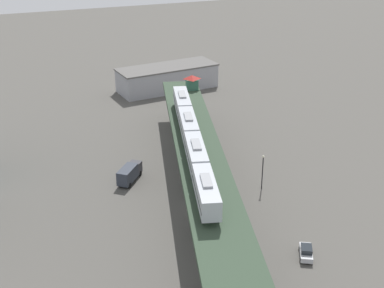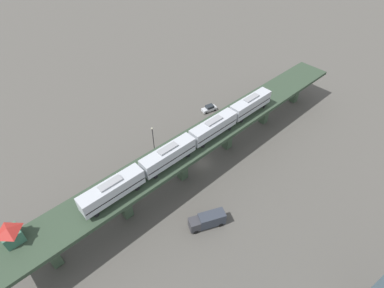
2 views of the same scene
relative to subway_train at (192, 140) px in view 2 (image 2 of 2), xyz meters
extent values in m
plane|color=#4C4944|center=(0.13, -5.05, -11.28)|extent=(400.00, 400.00, 0.00)
cube|color=#2C3D2C|center=(0.13, -5.05, -2.94)|extent=(31.29, 91.15, 0.80)
cube|color=#384C38|center=(-9.56, -42.31, -7.31)|extent=(2.20, 2.20, 7.94)
cube|color=#384C38|center=(-5.78, -27.79, -7.31)|extent=(2.20, 2.20, 7.94)
cube|color=#384C38|center=(-2.01, -13.27, -7.31)|extent=(2.20, 2.20, 7.94)
cube|color=#384C38|center=(1.77, 1.24, -7.31)|extent=(2.20, 2.20, 7.94)
cube|color=#384C38|center=(5.55, 15.76, -7.31)|extent=(2.20, 2.20, 7.94)
cube|color=#384C38|center=(9.32, 30.28, -7.31)|extent=(2.20, 2.20, 7.94)
cube|color=#ADB2BA|center=(-4.76, -18.29, 0.00)|extent=(5.73, 12.32, 3.10)
cube|color=black|center=(-4.76, -18.29, -0.30)|extent=(5.71, 12.10, 0.24)
cube|color=gray|center=(-4.76, -18.29, 1.73)|extent=(2.41, 4.42, 0.36)
cylinder|color=black|center=(-6.97, -22.06, -2.12)|extent=(0.42, 0.87, 0.84)
cylinder|color=black|center=(-4.66, -22.66, -2.12)|extent=(0.42, 0.87, 0.84)
cylinder|color=black|center=(-4.85, -13.93, -2.12)|extent=(0.42, 0.87, 0.84)
cylinder|color=black|center=(-2.55, -14.53, -2.12)|extent=(0.42, 0.87, 0.84)
cube|color=#ADB2BA|center=(-1.59, -6.10, 0.00)|extent=(5.73, 12.32, 3.10)
cube|color=black|center=(-1.59, -6.10, -0.30)|extent=(5.71, 12.10, 0.24)
cube|color=gray|center=(-1.59, -6.10, 1.73)|extent=(2.41, 4.42, 0.36)
cylinder|color=black|center=(-3.80, -9.86, -2.12)|extent=(0.42, 0.87, 0.84)
cylinder|color=black|center=(-1.49, -10.46, -2.12)|extent=(0.42, 0.87, 0.84)
cylinder|color=black|center=(-1.68, -1.73, -2.12)|extent=(0.42, 0.87, 0.84)
cylinder|color=black|center=(0.62, -2.33, -2.12)|extent=(0.42, 0.87, 0.84)
cube|color=#ADB2BA|center=(1.59, 6.10, 0.00)|extent=(5.73, 12.32, 3.10)
cube|color=black|center=(1.59, 6.10, -0.30)|extent=(5.71, 12.10, 0.24)
cube|color=gray|center=(1.59, 6.10, 1.73)|extent=(2.41, 4.42, 0.36)
cylinder|color=black|center=(-0.62, 2.33, -2.12)|extent=(0.42, 0.87, 0.84)
cylinder|color=black|center=(1.68, 1.73, -2.12)|extent=(0.42, 0.87, 0.84)
cylinder|color=black|center=(1.49, 10.46, -2.12)|extent=(0.42, 0.87, 0.84)
cylinder|color=black|center=(3.80, 9.86, -2.12)|extent=(0.42, 0.87, 0.84)
cube|color=#ADB2BA|center=(4.76, 18.29, 0.00)|extent=(5.73, 12.32, 3.10)
cube|color=black|center=(4.76, 18.29, -0.30)|extent=(5.71, 12.10, 0.24)
cube|color=gray|center=(4.76, 18.29, 1.73)|extent=(2.41, 4.42, 0.36)
cylinder|color=black|center=(2.55, 14.53, -2.12)|extent=(0.42, 0.87, 0.84)
cylinder|color=black|center=(4.85, 13.93, -2.12)|extent=(0.42, 0.87, 0.84)
cylinder|color=black|center=(4.66, 22.66, -2.12)|extent=(0.42, 0.87, 0.84)
cylinder|color=black|center=(6.97, 22.06, -2.12)|extent=(0.42, 0.87, 0.84)
cube|color=#33604C|center=(12.47, 32.83, -1.29)|extent=(3.41, 3.41, 2.50)
pyramid|color=maroon|center=(12.47, 32.83, 0.41)|extent=(3.93, 3.93, 0.90)
cube|color=#AD1E1E|center=(9.89, 13.00, -10.55)|extent=(2.96, 4.73, 0.80)
cube|color=#1E2328|center=(9.85, 12.86, -9.77)|extent=(2.19, 2.57, 0.76)
cylinder|color=black|center=(8.67, 11.87, -10.95)|extent=(0.42, 0.70, 0.66)
cylinder|color=black|center=(10.31, 11.39, -10.95)|extent=(0.42, 0.70, 0.66)
cylinder|color=black|center=(9.47, 14.61, -10.95)|extent=(0.42, 0.70, 0.66)
cylinder|color=black|center=(11.11, 14.13, -10.95)|extent=(0.42, 0.70, 0.66)
cube|color=#B7BABF|center=(9.44, -24.01, -10.55)|extent=(3.65, 4.73, 0.80)
cube|color=#1E2328|center=(9.37, -24.14, -9.77)|extent=(2.48, 2.71, 0.76)
cylinder|color=black|center=(8.01, -24.87, -10.95)|extent=(0.52, 0.70, 0.66)
cylinder|color=black|center=(9.52, -25.67, -10.95)|extent=(0.52, 0.70, 0.66)
cylinder|color=black|center=(9.36, -22.35, -10.95)|extent=(0.52, 0.70, 0.66)
cylinder|color=black|center=(10.87, -23.15, -10.95)|extent=(0.52, 0.70, 0.66)
cube|color=#333338|center=(-7.72, 11.22, -9.63)|extent=(2.97, 2.94, 2.30)
cube|color=#2D333D|center=(-9.99, 8.43, -9.43)|extent=(5.06, 5.49, 2.70)
cylinder|color=black|center=(-6.95, 10.60, -10.78)|extent=(0.90, 1.00, 1.00)
cylinder|color=black|center=(-8.49, 11.85, -10.78)|extent=(0.90, 1.00, 1.00)
cylinder|color=black|center=(-10.17, 6.56, -10.78)|extent=(0.90, 1.00, 1.00)
cylinder|color=black|center=(-11.78, 7.87, -10.78)|extent=(0.90, 1.00, 1.00)
cylinder|color=black|center=(13.03, -2.68, -8.03)|extent=(0.20, 0.20, 6.50)
sphere|color=beige|center=(13.03, -2.68, -4.56)|extent=(0.44, 0.44, 0.44)
camera|label=1|loc=(-30.63, -80.58, 38.12)|focal=50.00mm
camera|label=2|loc=(-24.51, 38.34, 41.04)|focal=28.00mm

